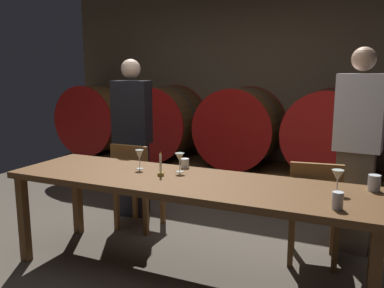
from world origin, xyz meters
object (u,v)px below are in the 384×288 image
(wine_barrel_right, at_px, (330,132))
(chair_right, at_px, (314,208))
(cup_right, at_px, (374,183))
(wine_barrel_center, at_px, (241,127))
(wine_barrel_far_left, at_px, (100,119))
(guest_left, at_px, (133,137))
(guest_right, at_px, (357,150))
(cup_left, at_px, (185,163))
(dining_table, at_px, (185,188))
(candle_center, at_px, (161,169))
(wine_glass_right, at_px, (338,176))
(wine_glass_center, at_px, (180,158))
(wine_barrel_left, at_px, (163,122))
(cup_center, at_px, (338,201))
(wine_glass_left, at_px, (140,155))
(chair_left, at_px, (136,182))

(wine_barrel_right, bearing_deg, chair_right, -87.36)
(cup_right, bearing_deg, wine_barrel_center, 128.09)
(wine_barrel_far_left, distance_m, wine_barrel_center, 2.22)
(chair_right, xyz_separation_m, guest_left, (-1.97, 0.40, 0.38))
(guest_right, relative_size, cup_left, 22.85)
(chair_right, bearing_deg, dining_table, 26.60)
(wine_barrel_center, distance_m, cup_left, 1.97)
(dining_table, height_order, candle_center, candle_center)
(cup_left, xyz_separation_m, cup_right, (1.45, -0.06, 0.02))
(wine_glass_right, bearing_deg, wine_glass_center, 176.30)
(wine_barrel_left, distance_m, dining_table, 2.71)
(dining_table, bearing_deg, wine_barrel_center, 97.38)
(chair_right, distance_m, cup_center, 0.92)
(wine_barrel_right, xyz_separation_m, candle_center, (-1.01, -2.28, -0.04))
(wine_barrel_center, height_order, wine_barrel_right, same)
(wine_barrel_center, xyz_separation_m, cup_left, (0.13, -1.96, -0.05))
(wine_barrel_left, bearing_deg, wine_glass_left, -66.39)
(wine_barrel_far_left, bearing_deg, wine_barrel_right, 0.00)
(chair_left, xyz_separation_m, guest_left, (-0.24, 0.35, 0.38))
(chair_right, distance_m, wine_glass_right, 0.67)
(guest_left, bearing_deg, guest_right, 170.62)
(wine_glass_right, bearing_deg, chair_right, 111.46)
(chair_right, distance_m, wine_glass_center, 1.16)
(chair_left, relative_size, wine_glass_left, 5.45)
(chair_right, relative_size, cup_right, 8.06)
(chair_left, relative_size, wine_glass_right, 5.51)
(wine_barrel_far_left, bearing_deg, cup_left, -39.83)
(cup_right, bearing_deg, wine_glass_left, -175.84)
(chair_right, bearing_deg, guest_right, -130.85)
(wine_barrel_far_left, height_order, wine_barrel_left, same)
(guest_right, xyz_separation_m, cup_left, (-1.31, -0.69, -0.10))
(wine_barrel_right, distance_m, cup_left, 2.18)
(dining_table, height_order, chair_right, chair_right)
(chair_left, distance_m, cup_center, 2.17)
(guest_left, bearing_deg, cup_right, 153.03)
(wine_barrel_center, relative_size, wine_glass_left, 6.27)
(wine_barrel_far_left, distance_m, cup_left, 3.07)
(dining_table, xyz_separation_m, wine_glass_left, (-0.49, 0.14, 0.18))
(dining_table, height_order, wine_glass_center, wine_glass_center)
(wine_barrel_left, bearing_deg, wine_barrel_far_left, 180.00)
(wine_barrel_right, relative_size, guest_right, 0.57)
(wine_barrel_center, bearing_deg, cup_right, -51.91)
(wine_barrel_center, xyz_separation_m, wine_glass_left, (-0.19, -2.16, 0.03))
(chair_right, xyz_separation_m, wine_glass_left, (-1.36, -0.46, 0.40))
(wine_barrel_far_left, bearing_deg, cup_center, -34.89)
(chair_right, bearing_deg, wine_glass_left, 10.82)
(wine_barrel_right, xyz_separation_m, cup_right, (0.50, -2.03, -0.03))
(wine_barrel_center, bearing_deg, candle_center, -88.03)
(dining_table, relative_size, candle_center, 14.54)
(cup_right, bearing_deg, chair_left, 169.99)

